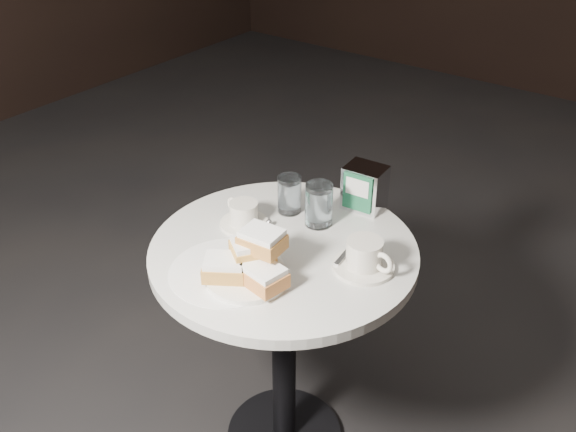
% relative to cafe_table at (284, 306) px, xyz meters
% --- Properties ---
extents(cafe_table, '(0.70, 0.70, 0.74)m').
position_rel_cafe_table_xyz_m(cafe_table, '(0.00, 0.00, 0.00)').
color(cafe_table, black).
rests_on(cafe_table, ground).
extents(sugar_spill, '(0.33, 0.33, 0.00)m').
position_rel_cafe_table_xyz_m(sugar_spill, '(-0.05, -0.17, 0.20)').
color(sugar_spill, white).
rests_on(sugar_spill, cafe_table).
extents(beignet_plate, '(0.24, 0.24, 0.13)m').
position_rel_cafe_table_xyz_m(beignet_plate, '(0.02, -0.16, 0.25)').
color(beignet_plate, silver).
rests_on(beignet_plate, cafe_table).
extents(coffee_cup_left, '(0.16, 0.16, 0.07)m').
position_rel_cafe_table_xyz_m(coffee_cup_left, '(-0.15, 0.02, 0.23)').
color(coffee_cup_left, white).
rests_on(coffee_cup_left, cafe_table).
extents(coffee_cup_right, '(0.17, 0.17, 0.08)m').
position_rel_cafe_table_xyz_m(coffee_cup_right, '(0.22, 0.04, 0.23)').
color(coffee_cup_right, silver).
rests_on(coffee_cup_right, cafe_table).
extents(water_glass_left, '(0.08, 0.08, 0.11)m').
position_rel_cafe_table_xyz_m(water_glass_left, '(-0.09, 0.15, 0.25)').
color(water_glass_left, silver).
rests_on(water_glass_left, cafe_table).
extents(water_glass_right, '(0.08, 0.08, 0.12)m').
position_rel_cafe_table_xyz_m(water_glass_right, '(0.01, 0.15, 0.26)').
color(water_glass_right, white).
rests_on(water_glass_right, cafe_table).
extents(napkin_dispenser, '(0.12, 0.10, 0.13)m').
position_rel_cafe_table_xyz_m(napkin_dispenser, '(0.06, 0.30, 0.26)').
color(napkin_dispenser, silver).
rests_on(napkin_dispenser, cafe_table).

